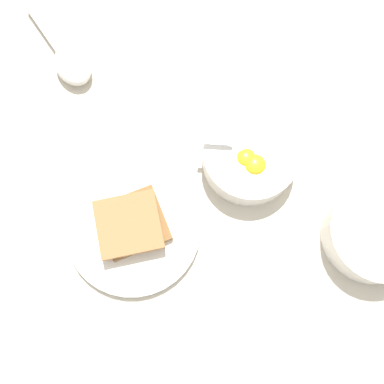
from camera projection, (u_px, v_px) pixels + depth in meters
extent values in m
plane|color=beige|center=(246.00, 130.00, 0.71)|extent=(3.00, 3.00, 0.00)
cylinder|color=white|center=(250.00, 157.00, 0.68)|extent=(0.14, 0.14, 0.05)
cylinder|color=white|center=(250.00, 155.00, 0.67)|extent=(0.12, 0.12, 0.02)
ellipsoid|color=yellow|center=(246.00, 158.00, 0.65)|extent=(0.03, 0.03, 0.02)
ellipsoid|color=yellow|center=(255.00, 165.00, 0.65)|extent=(0.03, 0.03, 0.02)
cylinder|color=black|center=(261.00, 152.00, 0.66)|extent=(0.03, 0.03, 0.00)
ellipsoid|color=silver|center=(242.00, 150.00, 0.66)|extent=(0.03, 0.02, 0.01)
cube|color=silver|center=(216.00, 138.00, 0.64)|extent=(0.04, 0.04, 0.03)
cylinder|color=white|center=(134.00, 229.00, 0.67)|extent=(0.20, 0.20, 0.01)
cylinder|color=white|center=(133.00, 228.00, 0.66)|extent=(0.15, 0.15, 0.00)
cube|color=brown|center=(134.00, 223.00, 0.66)|extent=(0.10, 0.10, 0.01)
cube|color=#9E7042|center=(129.00, 225.00, 0.65)|extent=(0.11, 0.11, 0.01)
ellipsoid|color=white|center=(72.00, 66.00, 0.72)|extent=(0.08, 0.06, 0.03)
cube|color=white|center=(48.00, 31.00, 0.75)|extent=(0.11, 0.03, 0.01)
cylinder|color=white|center=(376.00, 233.00, 0.65)|extent=(0.15, 0.15, 0.05)
cylinder|color=white|center=(380.00, 231.00, 0.64)|extent=(0.12, 0.12, 0.02)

